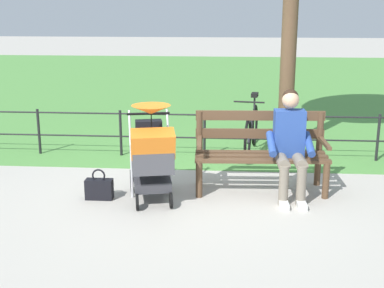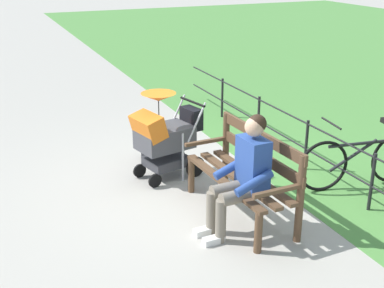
% 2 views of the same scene
% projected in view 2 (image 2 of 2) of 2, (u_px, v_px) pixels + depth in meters
% --- Properties ---
extents(ground_plane, '(60.00, 60.00, 0.00)m').
position_uv_depth(ground_plane, '(208.00, 188.00, 6.44)').
color(ground_plane, '#ADA89E').
extents(park_bench, '(1.62, 0.67, 0.96)m').
position_uv_depth(park_bench, '(247.00, 170.00, 5.65)').
color(park_bench, brown).
rests_on(park_bench, ground).
extents(person_on_bench, '(0.55, 0.74, 1.28)m').
position_uv_depth(person_on_bench, '(244.00, 172.00, 5.23)').
color(person_on_bench, slate).
rests_on(person_on_bench, ground).
extents(stroller, '(0.67, 0.97, 1.15)m').
position_uv_depth(stroller, '(164.00, 134.00, 6.54)').
color(stroller, black).
rests_on(stroller, ground).
extents(handbag, '(0.32, 0.14, 0.37)m').
position_uv_depth(handbag, '(149.00, 152.00, 7.24)').
color(handbag, black).
rests_on(handbag, ground).
extents(park_fence, '(7.62, 0.04, 0.70)m').
position_uv_depth(park_fence, '(319.00, 147.00, 6.59)').
color(park_fence, black).
rests_on(park_fence, ground).
extents(bicycle, '(0.44, 1.65, 0.89)m').
position_uv_depth(bicycle, '(360.00, 160.00, 6.35)').
color(bicycle, black).
rests_on(bicycle, ground).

